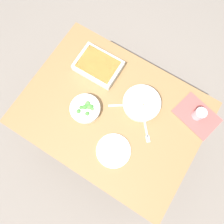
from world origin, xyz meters
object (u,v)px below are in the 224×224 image
object	(u,v)px
stew_bowl	(142,103)
drink_cup	(199,114)
spoon_by_stew	(125,105)
baking_dish	(98,66)
fork_on_table	(146,131)
side_plate	(113,151)
broccoli_bowl	(85,109)

from	to	relation	value
stew_bowl	drink_cup	size ratio (longest dim) A/B	2.96
drink_cup	spoon_by_stew	world-z (taller)	drink_cup
stew_bowl	baking_dish	xyz separation A→B (m)	(0.39, -0.08, 0.00)
stew_bowl	drink_cup	xyz separation A→B (m)	(-0.35, -0.13, 0.01)
baking_dish	fork_on_table	bearing A→B (deg)	157.19
stew_bowl	side_plate	bearing A→B (deg)	90.73
side_plate	spoon_by_stew	xyz separation A→B (m)	(0.09, -0.30, -0.00)
fork_on_table	baking_dish	bearing A→B (deg)	-22.81
stew_bowl	baking_dish	world-z (taller)	baking_dish
spoon_by_stew	fork_on_table	xyz separation A→B (m)	(-0.21, 0.08, -0.00)
stew_bowl	fork_on_table	world-z (taller)	stew_bowl
baking_dish	side_plate	bearing A→B (deg)	132.16
side_plate	baking_dish	bearing A→B (deg)	-47.84
baking_dish	side_plate	xyz separation A→B (m)	(-0.40, 0.44, -0.03)
broccoli_bowl	baking_dish	world-z (taller)	broccoli_bowl
broccoli_bowl	fork_on_table	distance (m)	0.42
stew_bowl	baking_dish	distance (m)	0.40
broccoli_bowl	spoon_by_stew	distance (m)	0.27
baking_dish	fork_on_table	world-z (taller)	baking_dish
broccoli_bowl	spoon_by_stew	bearing A→B (deg)	-140.99
stew_bowl	side_plate	size ratio (longest dim) A/B	1.15
side_plate	stew_bowl	bearing A→B (deg)	-89.27
side_plate	broccoli_bowl	bearing A→B (deg)	-23.93
broccoli_bowl	baking_dish	size ratio (longest dim) A/B	0.67
side_plate	fork_on_table	distance (m)	0.25
stew_bowl	spoon_by_stew	distance (m)	0.11
side_plate	drink_cup	bearing A→B (deg)	-125.42
baking_dish	drink_cup	size ratio (longest dim) A/B	3.56
broccoli_bowl	baking_dish	xyz separation A→B (m)	(0.10, -0.30, 0.00)
side_plate	spoon_by_stew	bearing A→B (deg)	-72.63
drink_cup	spoon_by_stew	xyz separation A→B (m)	(0.44, 0.19, -0.03)
broccoli_bowl	side_plate	bearing A→B (deg)	156.07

